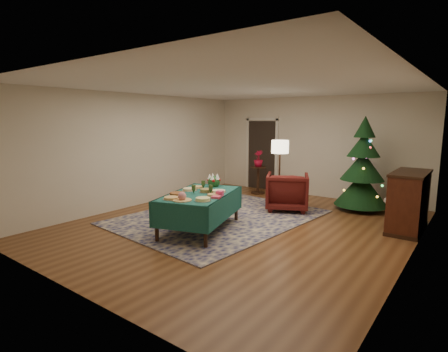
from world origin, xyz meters
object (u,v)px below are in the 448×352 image
Objects in this scene: side_table at (258,180)px; piano at (409,202)px; buffet_table at (200,201)px; armchair at (287,190)px; potted_plant at (258,162)px; gift_box at (220,193)px; christmas_tree at (362,168)px; floor_lamp at (280,151)px.

piano is at bearing -16.46° from side_table.
armchair is at bearing 75.17° from buffet_table.
buffet_table is 4.57× the size of potted_plant.
armchair is 0.73× the size of piano.
armchair is at bearing -38.31° from potted_plant.
gift_box is (0.44, 0.03, 0.19)m from buffet_table.
armchair is at bearing 85.52° from gift_box.
side_table is 4.19m from piano.
side_table is (-1.32, 3.52, -0.39)m from gift_box.
christmas_tree is at bearing -2.30° from potted_plant.
piano is (1.16, -1.07, -0.43)m from christmas_tree.
side_table is at bearing 177.70° from christmas_tree.
side_table is 2.93m from christmas_tree.
christmas_tree is at bearing 59.95° from buffet_table.
piano is (4.02, -1.19, -0.35)m from potted_plant.
gift_box is 3.74m from christmas_tree.
christmas_tree is at bearing 137.17° from piano.
piano reaches higher than potted_plant.
piano is (4.02, -1.19, 0.17)m from side_table.
armchair is (0.18, 2.33, -0.29)m from gift_box.
christmas_tree is (1.54, 3.40, 0.21)m from gift_box.
armchair reaches higher than gift_box.
potted_plant is at bearing -63.80° from armchair.
christmas_tree is 1.67× the size of piano.
armchair is at bearing 31.90° from floor_lamp.
floor_lamp is 2.11m from side_table.
armchair is 0.59× the size of floor_lamp.
piano is at bearing 36.94° from buffet_table.
buffet_table is 2.19× the size of armchair.
buffet_table is 1.60× the size of piano.
side_table is at bearing 136.18° from floor_lamp.
buffet_table is 2.45m from armchair.
buffet_table is 0.48m from gift_box.
potted_plant is at bearing 103.82° from buffet_table.
buffet_table is 18.11× the size of gift_box.
christmas_tree is (1.36, 1.07, 0.50)m from armchair.
christmas_tree reaches higher than piano.
potted_plant is 0.21× the size of christmas_tree.
potted_plant is 0.35× the size of piano.
floor_lamp is 2.80m from piano.
armchair is 1.80m from christmas_tree.
potted_plant is at bearing 136.18° from floor_lamp.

